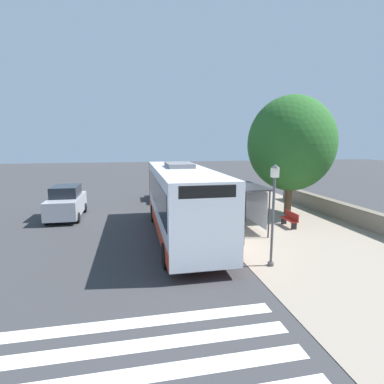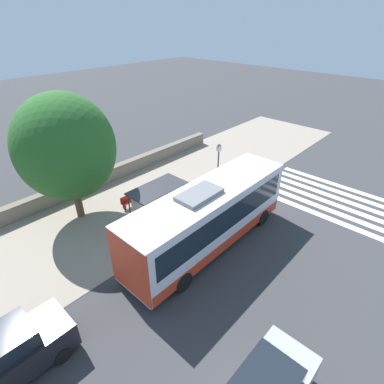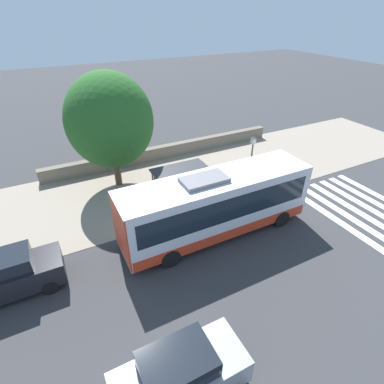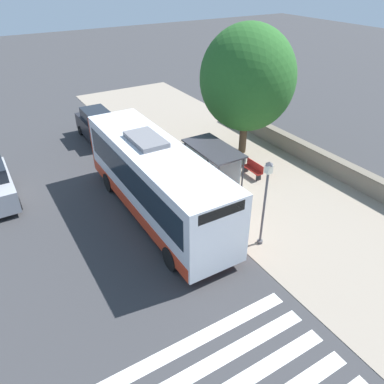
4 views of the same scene
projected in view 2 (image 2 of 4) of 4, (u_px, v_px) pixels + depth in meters
ground_plane at (199, 219)px, 18.99m from camera, size 120.00×120.00×0.00m
sidewalk_plaza at (153, 194)px, 21.61m from camera, size 9.00×44.00×0.02m
crosswalk_stripes at (327, 198)px, 21.17m from camera, size 9.00×5.25×0.01m
stone_wall at (119, 171)px, 23.69m from camera, size 0.60×20.00×1.06m
bus at (209, 216)px, 15.96m from camera, size 2.75×10.60×3.75m
bus_shelter at (156, 193)px, 17.73m from camera, size 1.79×3.45×2.52m
pedestrian at (228, 192)px, 19.93m from camera, size 0.34×0.23×1.72m
bench at (131, 200)px, 20.09m from camera, size 0.40×1.41×0.88m
street_lamp_near at (218, 166)px, 20.14m from camera, size 0.28×0.28×4.02m
shade_tree at (66, 148)px, 16.93m from camera, size 5.61×5.61×7.81m
parked_car_behind_bus at (7, 357)px, 10.35m from camera, size 1.95×4.35×2.05m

